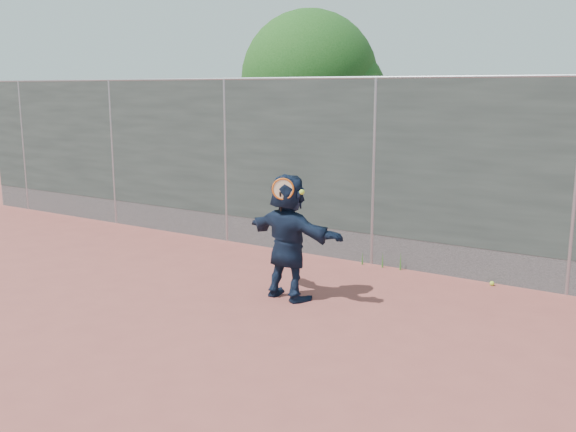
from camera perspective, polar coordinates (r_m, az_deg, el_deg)
The scene contains 7 objects.
ground at distance 7.81m, azimuth -3.80°, elevation -10.04°, with size 80.00×80.00×0.00m, color #9E4C42.
player at distance 8.67m, azimuth 0.00°, elevation -1.86°, with size 1.60×0.51×1.73m, color #142037.
ball_ground at distance 9.89m, azimuth 17.68°, elevation -5.73°, with size 0.07×0.07×0.07m, color #B3D930.
fence at distance 10.37m, azimuth 7.65°, elevation 4.25°, with size 20.00×0.06×3.03m.
swing_action at distance 8.34m, azimuth -0.30°, elevation 2.27°, with size 0.48×0.16×0.51m.
tree_left at distance 14.32m, azimuth 2.55°, elevation 11.70°, with size 3.15×3.00×4.53m.
weed_clump at distance 10.43m, azimuth 8.64°, elevation -3.86°, with size 0.68×0.07×0.30m.
Camera 1 is at (4.34, -5.84, 2.84)m, focal length 40.00 mm.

